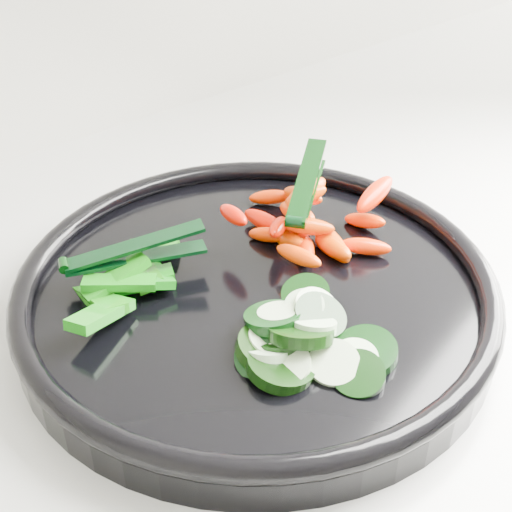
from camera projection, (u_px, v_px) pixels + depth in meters
counter at (362, 463)px, 1.02m from camera, size 2.02×0.62×0.93m
veggie_tray at (256, 292)px, 0.56m from camera, size 0.47×0.47×0.04m
cucumber_pile at (297, 341)px, 0.49m from camera, size 0.12×0.13×0.04m
carrot_pile at (309, 220)px, 0.60m from camera, size 0.15×0.15×0.05m
pepper_pile at (128, 281)px, 0.55m from camera, size 0.13×0.10×0.04m
tong_carrot at (306, 187)px, 0.58m from camera, size 0.10×0.08×0.02m
tong_pepper at (131, 253)px, 0.55m from camera, size 0.11×0.06×0.02m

